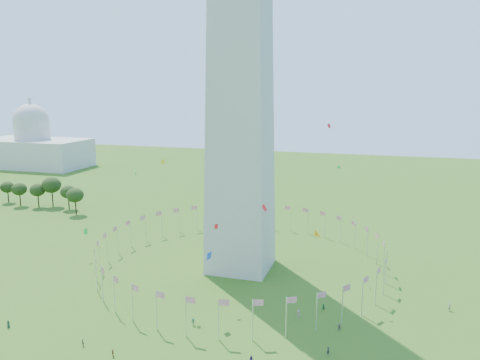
% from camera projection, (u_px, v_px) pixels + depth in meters
% --- Properties ---
extents(flag_ring, '(80.24, 80.24, 9.00)m').
position_uv_depth(flag_ring, '(241.00, 252.00, 134.10)').
color(flag_ring, silver).
rests_on(flag_ring, ground).
extents(capitol_building, '(70.00, 35.00, 46.00)m').
position_uv_depth(capitol_building, '(32.00, 132.00, 303.22)').
color(capitol_building, beige).
rests_on(capitol_building, ground).
extents(kites_aloft, '(111.76, 58.36, 37.52)m').
position_uv_depth(kites_aloft, '(284.00, 232.00, 99.46)').
color(kites_aloft, orange).
rests_on(kites_aloft, ground).
extents(tree_line_west, '(55.92, 16.31, 12.68)m').
position_uv_depth(tree_line_west, '(32.00, 194.00, 201.93)').
color(tree_line_west, '#2A4416').
rests_on(tree_line_west, ground).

